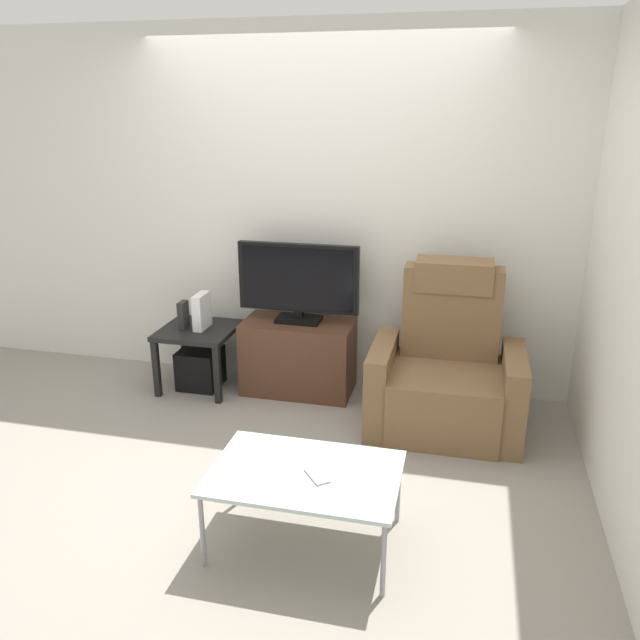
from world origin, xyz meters
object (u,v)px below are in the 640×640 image
object	(u,v)px
television	(298,281)
side_table	(198,337)
recliner_armchair	(447,373)
book_upright	(183,315)
subwoofer_box	(201,368)
coffee_table	(305,476)
cell_phone	(317,476)
game_console	(202,311)
tv_stand	(298,356)

from	to	relation	value
television	side_table	world-z (taller)	television
recliner_armchair	book_upright	world-z (taller)	recliner_armchair
subwoofer_box	coffee_table	world-z (taller)	coffee_table
side_table	cell_phone	distance (m)	2.07
subwoofer_box	cell_phone	distance (m)	2.08
game_console	cell_phone	bearing A→B (deg)	-51.87
tv_stand	book_upright	xyz separation A→B (m)	(-0.85, -0.12, 0.30)
recliner_armchair	cell_phone	world-z (taller)	recliner_armchair
tv_stand	side_table	distance (m)	0.76
subwoofer_box	coffee_table	bearing A→B (deg)	-51.91
recliner_armchair	side_table	xyz separation A→B (m)	(-1.84, 0.18, 0.02)
tv_stand	game_console	world-z (taller)	game_console
television	coffee_table	size ratio (longest dim) A/B	0.98
television	book_upright	distance (m)	0.90
television	subwoofer_box	bearing A→B (deg)	-171.10
subwoofer_box	book_upright	bearing A→B (deg)	-168.69
television	book_upright	size ratio (longest dim) A/B	4.32
subwoofer_box	book_upright	distance (m)	0.44
tv_stand	side_table	world-z (taller)	tv_stand
subwoofer_box	cell_phone	size ratio (longest dim) A/B	1.98
tv_stand	side_table	xyz separation A→B (m)	(-0.75, -0.10, 0.12)
subwoofer_box	cell_phone	xyz separation A→B (m)	(1.30, -1.61, 0.26)
side_table	cell_phone	world-z (taller)	side_table
book_upright	cell_phone	size ratio (longest dim) A/B	1.36
side_table	cell_phone	xyz separation A→B (m)	(1.30, -1.61, 0.01)
game_console	cell_phone	size ratio (longest dim) A/B	1.76
tv_stand	coffee_table	distance (m)	1.75
tv_stand	coffee_table	world-z (taller)	tv_stand
tv_stand	book_upright	distance (m)	0.91
side_table	book_upright	bearing A→B (deg)	-168.69
tv_stand	book_upright	size ratio (longest dim) A/B	3.94
tv_stand	television	bearing A→B (deg)	90.00
coffee_table	television	bearing A→B (deg)	106.16
television	side_table	bearing A→B (deg)	-171.10
television	game_console	size ratio (longest dim) A/B	3.34
television	recliner_armchair	size ratio (longest dim) A/B	0.82
book_upright	cell_phone	distance (m)	2.12
television	subwoofer_box	distance (m)	1.03
game_console	cell_phone	world-z (taller)	game_console
game_console	coffee_table	size ratio (longest dim) A/B	0.29
game_console	cell_phone	xyz separation A→B (m)	(1.27, -1.62, -0.20)
tv_stand	cell_phone	world-z (taller)	tv_stand
side_table	book_upright	size ratio (longest dim) A/B	2.65
book_upright	coffee_table	bearing A→B (deg)	-49.37
book_upright	side_table	bearing A→B (deg)	11.31
book_upright	game_console	bearing A→B (deg)	12.53
television	recliner_armchair	bearing A→B (deg)	-15.08
television	recliner_armchair	distance (m)	1.22
cell_phone	side_table	bearing A→B (deg)	89.91
book_upright	coffee_table	world-z (taller)	book_upright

